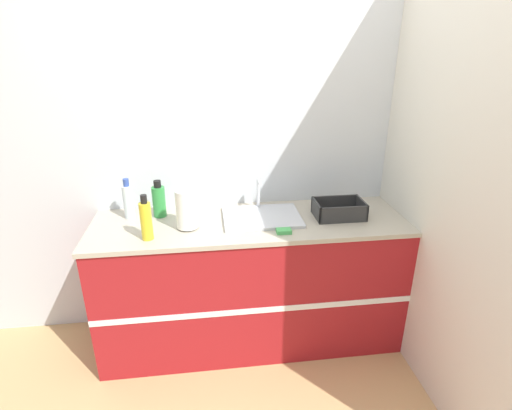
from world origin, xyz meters
TOP-DOWN VIEW (x-y plane):
  - ground_plane at (0.00, 0.00)m, footprint 12.00×12.00m
  - wall_back at (0.00, 0.65)m, footprint 4.44×0.06m
  - wall_right at (1.05, 0.31)m, footprint 0.06×2.62m
  - counter_cabinet at (0.00, 0.31)m, footprint 2.06×0.64m
  - sink at (0.08, 0.34)m, footprint 0.51×0.38m
  - paper_towel_roll at (-0.40, 0.25)m, footprint 0.13×0.13m
  - dish_rack at (0.59, 0.30)m, footprint 0.32×0.22m
  - bottle_yellow at (-0.64, 0.13)m, footprint 0.07×0.07m
  - bottle_green at (-0.59, 0.46)m, footprint 0.09×0.09m
  - bottle_clear at (-0.79, 0.45)m, footprint 0.07×0.07m
  - sponge at (0.18, 0.10)m, footprint 0.09×0.06m

SIDE VIEW (x-z plane):
  - ground_plane at x=0.00m, z-range 0.00..0.00m
  - counter_cabinet at x=0.00m, z-range 0.00..0.94m
  - sponge at x=0.18m, z-range 0.94..0.96m
  - sink at x=0.08m, z-range 0.84..1.06m
  - dish_rack at x=0.59m, z-range 0.92..1.03m
  - bottle_green at x=-0.59m, z-range 0.92..1.17m
  - bottle_clear at x=-0.79m, z-range 0.92..1.19m
  - bottle_yellow at x=-0.64m, z-range 0.92..1.20m
  - paper_towel_roll at x=-0.40m, z-range 0.94..1.19m
  - wall_back at x=0.00m, z-range 0.00..2.60m
  - wall_right at x=1.05m, z-range 0.00..2.60m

